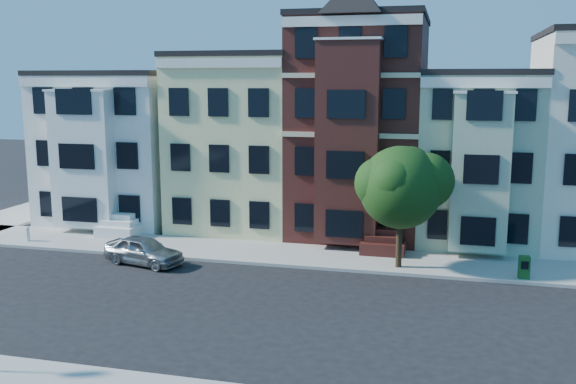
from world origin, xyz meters
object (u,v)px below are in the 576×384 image
(street_tree, at_px, (401,193))
(newspaper_box, at_px, (524,267))
(fire_hydrant, at_px, (28,235))
(parked_car, at_px, (144,250))

(street_tree, bearing_deg, newspaper_box, -4.26)
(street_tree, relative_size, newspaper_box, 7.03)
(newspaper_box, bearing_deg, street_tree, 170.43)
(newspaper_box, relative_size, fire_hydrant, 1.61)
(parked_car, bearing_deg, newspaper_box, -71.03)
(street_tree, xyz_separation_m, newspaper_box, (5.50, -0.41, -3.01))
(parked_car, bearing_deg, street_tree, -66.70)
(parked_car, xyz_separation_m, newspaper_box, (17.48, 1.63, -0.04))
(parked_car, relative_size, newspaper_box, 4.04)
(street_tree, bearing_deg, parked_car, -170.33)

